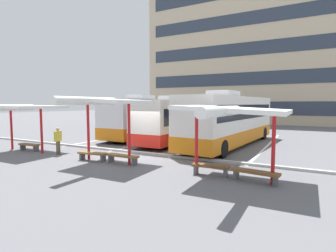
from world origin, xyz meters
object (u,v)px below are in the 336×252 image
coach_bus_0 (150,118)px  waiting_shelter_2 (231,111)px  bench_1 (92,154)px  waiting_passenger_0 (58,139)px  coach_bus_2 (231,121)px  waiting_shelter_1 (103,102)px  waiting_shelter_0 (20,108)px  bench_0 (29,146)px  bench_2 (122,157)px  coach_bus_1 (181,120)px  bench_3 (211,168)px  bench_4 (255,174)px

coach_bus_0 → waiting_shelter_2: size_ratio=2.29×
bench_1 → waiting_passenger_0: waiting_passenger_0 is taller
waiting_shelter_2 → bench_1: bearing=178.7°
coach_bus_2 → waiting_passenger_0: bearing=-133.9°
waiting_shelter_1 → bench_1: size_ratio=2.82×
coach_bus_2 → waiting_shelter_0: 13.77m
bench_0 → bench_2: size_ratio=0.87×
coach_bus_0 → waiting_shelter_1: 11.14m
waiting_shelter_0 → waiting_shelter_1: bearing=0.7°
bench_1 → waiting_passenger_0: (-3.00, 0.33, 0.57)m
bench_1 → bench_2: (1.80, 0.20, 0.00)m
coach_bus_0 → coach_bus_2: 8.07m
bench_1 → coach_bus_1: bearing=84.9°
coach_bus_2 → bench_3: (1.41, -8.40, -1.43)m
coach_bus_2 → waiting_shelter_0: coach_bus_2 is taller
waiting_shelter_2 → waiting_passenger_0: 10.42m
waiting_passenger_0 → coach_bus_2: bearing=46.1°
waiting_shelter_2 → bench_4: (0.90, 0.22, -2.34)m
bench_3 → waiting_passenger_0: 9.38m
waiting_shelter_2 → waiting_passenger_0: waiting_shelter_2 is taller
waiting_shelter_1 → bench_1: bearing=174.0°
coach_bus_0 → bench_4: (11.10, -10.22, -1.37)m
bench_0 → waiting_shelter_1: bearing=-3.4°
bench_2 → waiting_passenger_0: bearing=178.4°
waiting_shelter_1 → waiting_shelter_2: waiting_shelter_1 is taller
waiting_shelter_1 → waiting_shelter_2: size_ratio=0.92×
bench_1 → waiting_passenger_0: size_ratio=1.04×
coach_bus_0 → waiting_shelter_0: bearing=-104.4°
waiting_shelter_1 → bench_2: (0.90, 0.29, -2.70)m
coach_bus_0 → coach_bus_1: 3.95m
coach_bus_1 → waiting_shelter_0: size_ratio=2.22×
bench_3 → waiting_shelter_2: bearing=-21.4°
bench_0 → bench_3: bearing=-0.5°
waiting_shelter_0 → bench_4: 13.99m
coach_bus_1 → bench_1: size_ratio=6.84×
waiting_shelter_0 → bench_3: waiting_shelter_0 is taller
waiting_shelter_2 → bench_3: waiting_shelter_2 is taller
waiting_shelter_0 → bench_4: waiting_shelter_0 is taller
coach_bus_1 → bench_4: (7.35, -9.00, -1.30)m
bench_3 → bench_4: 1.80m
coach_bus_1 → bench_2: size_ratio=6.42×
coach_bus_2 → bench_0: bearing=-141.9°
bench_2 → bench_4: 6.36m
coach_bus_2 → waiting_shelter_1: size_ratio=2.68×
coach_bus_1 → bench_3: coach_bus_1 is taller
bench_0 → waiting_passenger_0: (2.63, 0.04, 0.58)m
waiting_passenger_0 → coach_bus_1: bearing=66.4°
coach_bus_2 → bench_4: 9.23m
waiting_shelter_2 → coach_bus_1: bearing=125.0°
coach_bus_2 → waiting_passenger_0: coach_bus_2 is taller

